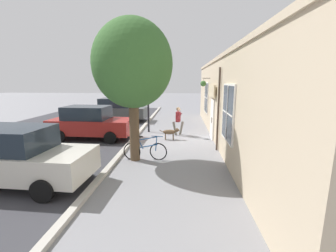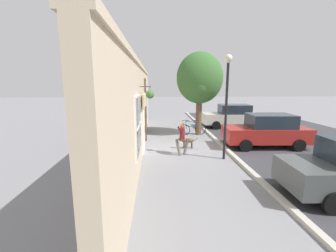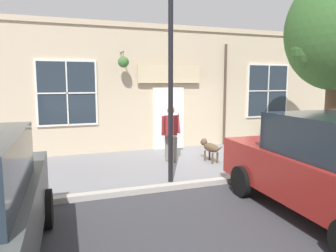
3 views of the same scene
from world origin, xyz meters
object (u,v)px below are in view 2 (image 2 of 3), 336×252
object	(u,v)px
pedestrian_walking	(182,135)
street_lamp	(227,92)
parked_car_mid_block	(267,131)
dog_on_leash	(187,141)
leaning_bicycle	(193,129)
parked_car_far_end	(232,116)
street_tree_by_curb	(200,79)

from	to	relation	value
pedestrian_walking	street_lamp	distance (m)	2.80
parked_car_mid_block	dog_on_leash	bearing A→B (deg)	-179.08
leaning_bicycle	parked_car_mid_block	size ratio (longest dim) A/B	0.40
pedestrian_walking	parked_car_far_end	bearing A→B (deg)	54.73
pedestrian_walking	dog_on_leash	world-z (taller)	pedestrian_walking
pedestrian_walking	parked_car_mid_block	size ratio (longest dim) A/B	0.37
pedestrian_walking	street_lamp	world-z (taller)	street_lamp
pedestrian_walking	street_lamp	bearing A→B (deg)	-20.70
pedestrian_walking	street_tree_by_curb	xyz separation A→B (m)	(1.60, 4.19, 2.64)
parked_car_mid_block	parked_car_far_end	size ratio (longest dim) A/B	1.00
street_tree_by_curb	pedestrian_walking	bearing A→B (deg)	-110.83
parked_car_far_end	street_tree_by_curb	bearing A→B (deg)	-142.02
parked_car_mid_block	pedestrian_walking	bearing A→B (deg)	-166.24
street_tree_by_curb	parked_car_mid_block	xyz separation A→B (m)	(3.05, -3.06, -2.71)
parked_car_mid_block	leaning_bicycle	bearing A→B (deg)	138.13
pedestrian_walking	street_lamp	xyz separation A→B (m)	(1.80, -0.68, 2.03)
street_tree_by_curb	street_lamp	distance (m)	4.92
leaning_bicycle	pedestrian_walking	bearing A→B (deg)	-106.01
pedestrian_walking	dog_on_leash	bearing A→B (deg)	70.59
street_lamp	street_tree_by_curb	bearing A→B (deg)	92.43
pedestrian_walking	parked_car_mid_block	bearing A→B (deg)	13.76
parked_car_far_end	street_lamp	world-z (taller)	street_lamp
dog_on_leash	street_lamp	size ratio (longest dim) A/B	0.24
street_lamp	dog_on_leash	bearing A→B (deg)	129.19
dog_on_leash	leaning_bicycle	distance (m)	3.25
parked_car_far_end	street_lamp	bearing A→B (deg)	-111.44
leaning_bicycle	parked_car_mid_block	distance (m)	4.64
dog_on_leash	parked_car_far_end	size ratio (longest dim) A/B	0.25
parked_car_mid_block	street_lamp	size ratio (longest dim) A/B	0.97
pedestrian_walking	leaning_bicycle	xyz separation A→B (m)	(1.21, 4.21, -0.57)
parked_car_mid_block	street_tree_by_curb	bearing A→B (deg)	134.89
street_lamp	leaning_bicycle	bearing A→B (deg)	96.92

